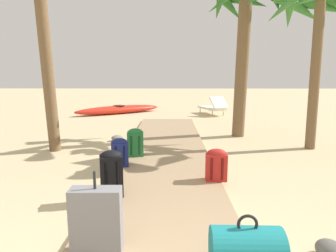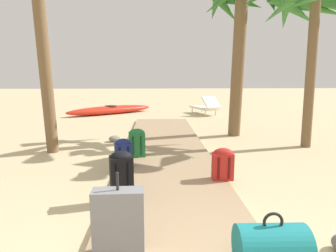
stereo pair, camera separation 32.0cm
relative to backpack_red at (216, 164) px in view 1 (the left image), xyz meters
name	(u,v)px [view 1 (the left image)]	position (x,y,z in m)	size (l,w,h in m)	color
ground_plane	(164,172)	(-0.78, 0.58, -0.33)	(60.00, 60.00, 0.00)	#CCB789
boardwalk	(165,155)	(-0.78, 1.50, -0.29)	(1.70, 9.17, 0.08)	tan
backpack_red	(216,164)	(0.00, 0.00, 0.00)	(0.31, 0.21, 0.48)	red
backpack_black	(111,172)	(-1.43, -0.57, 0.06)	(0.33, 0.29, 0.60)	black
duffel_bag_teal	(246,250)	(-0.08, -2.06, -0.06)	(0.56, 0.39, 0.49)	#197A7F
suitcase_grey	(96,221)	(-1.31, -1.80, 0.04)	(0.44, 0.18, 0.74)	slate
backpack_navy	(120,151)	(-1.54, 0.69, 0.00)	(0.32, 0.29, 0.48)	navy
backpack_green	(135,141)	(-1.35, 1.35, 0.03)	(0.33, 0.29, 0.53)	#237538
palm_tree_far_right	(317,10)	(2.34, 2.27, 2.60)	(2.22, 2.12, 3.61)	brown
palm_tree_near_right	(245,17)	(1.13, 3.36, 2.67)	(2.11, 2.15, 3.99)	brown
lounge_chair	(213,107)	(1.06, 7.80, 0.00)	(1.10, 1.67, 0.77)	white
kayak	(119,110)	(-2.84, 8.12, -0.16)	(3.50, 2.69, 0.35)	red
rock_left_far	(117,138)	(-1.99, 2.95, -0.26)	(0.30, 0.23, 0.15)	gray
rock_right_far	(331,250)	(0.75, -1.77, -0.25)	(0.24, 0.28, 0.17)	#5B5651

